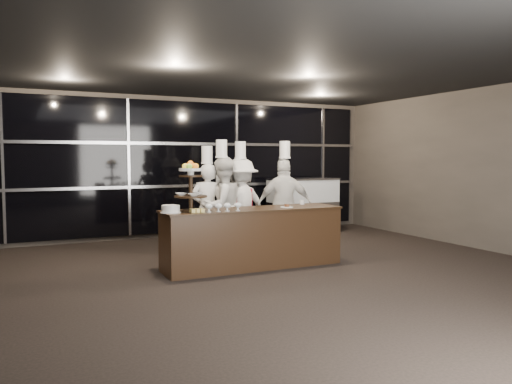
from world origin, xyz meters
name	(u,v)px	position (x,y,z in m)	size (l,w,h in m)	color
room	(303,174)	(0.00, 0.00, 1.50)	(10.00, 10.00, 10.00)	black
window_wall	(185,167)	(0.00, 4.94, 1.50)	(8.60, 0.10, 2.80)	black
buffet_counter	(253,237)	(0.02, 1.54, 0.47)	(2.84, 0.74, 0.92)	black
display_stand	(191,183)	(-0.98, 1.54, 1.34)	(0.48, 0.48, 0.74)	black
compotes	(223,206)	(-0.56, 1.32, 1.00)	(0.57, 0.11, 0.12)	silver
layer_cake	(171,209)	(-1.29, 1.49, 0.97)	(0.30, 0.30, 0.11)	white
pastry_squares	(197,211)	(-0.94, 1.38, 0.95)	(0.20, 0.13, 0.05)	#FDE47B
small_plate	(287,207)	(0.57, 1.44, 0.94)	(0.20, 0.20, 0.05)	white
chef_cup	(302,202)	(1.06, 1.79, 0.96)	(0.08, 0.08, 0.07)	white
display_case	(303,202)	(2.58, 4.30, 0.69)	(1.56, 0.68, 1.24)	#A5A5AA
chef_a	(207,208)	(-0.29, 2.73, 0.83)	(0.68, 0.55, 1.91)	white
chef_b	(222,206)	(-0.09, 2.56, 0.87)	(0.99, 0.88, 2.01)	silver
chef_c	(241,205)	(0.32, 2.70, 0.85)	(1.22, 0.90, 1.99)	silver
chef_d	(285,204)	(1.07, 2.43, 0.87)	(1.08, 0.76, 2.00)	white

